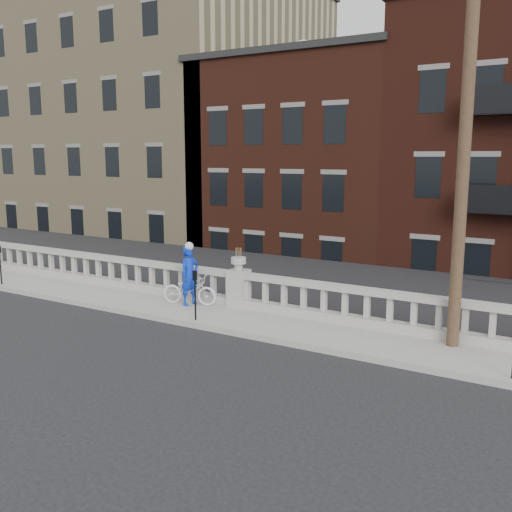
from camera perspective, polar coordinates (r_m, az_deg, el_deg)
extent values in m
plane|color=black|center=(13.95, -10.72, -9.16)|extent=(120.00, 120.00, 0.00)
cube|color=#9A968F|center=(16.17, -3.58, -6.04)|extent=(32.00, 2.20, 0.15)
cube|color=#9A968F|center=(16.87, -1.74, -4.64)|extent=(28.00, 0.34, 0.25)
cube|color=#9A968F|center=(16.68, -1.75, -1.89)|extent=(28.00, 0.34, 0.16)
cube|color=#9A968F|center=(16.77, -1.75, -3.23)|extent=(0.55, 0.55, 1.10)
cylinder|color=#9A968F|center=(16.63, -1.76, -1.05)|extent=(0.24, 0.24, 0.20)
cylinder|color=#9A968F|center=(16.60, -1.76, -0.44)|extent=(0.44, 0.44, 0.18)
cube|color=#605E59|center=(18.02, -1.07, -12.73)|extent=(36.00, 0.50, 5.15)
cube|color=black|center=(38.06, 16.74, -5.33)|extent=(80.00, 44.00, 0.50)
cube|color=#595651|center=(22.50, 0.30, -9.57)|extent=(16.00, 7.00, 4.00)
cube|color=tan|center=(40.16, -9.05, 10.55)|extent=(18.00, 16.00, 20.00)
cube|color=#411C12|center=(32.47, 7.79, 5.43)|extent=(10.00, 14.00, 14.00)
cube|color=black|center=(32.69, 8.10, 18.02)|extent=(10.30, 14.30, 0.30)
cylinder|color=#422D1E|center=(13.62, 20.23, 11.98)|extent=(0.28, 0.28, 10.00)
cylinder|color=black|center=(21.52, -24.18, -1.16)|extent=(0.05, 0.05, 1.10)
cylinder|color=black|center=(15.47, -6.09, -4.42)|extent=(0.05, 0.05, 1.10)
cube|color=black|center=(15.31, -6.14, -1.95)|extent=(0.10, 0.08, 0.26)
cube|color=black|center=(15.27, -6.24, -1.84)|extent=(0.06, 0.01, 0.08)
imported|color=white|center=(17.14, -6.67, -3.38)|extent=(1.77, 1.01, 0.88)
imported|color=#0C2CB7|center=(17.00, -6.64, -1.93)|extent=(0.54, 0.72, 1.78)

